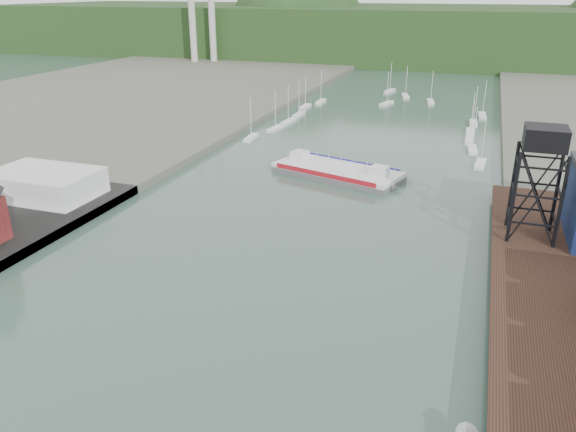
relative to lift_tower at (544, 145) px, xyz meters
The scene contains 7 objects.
east_pier 19.03m from the lift_tower, 81.25° to the right, with size 14.00×70.00×2.45m.
white_shed 80.28m from the lift_tower, behind, with size 18.00×12.00×4.50m, color silver.
lift_tower is the anchor object (origin of this frame).
marina_sailboats 89.04m from the lift_tower, 113.46° to the left, with size 57.71×92.65×0.90m.
smokestacks 224.80m from the lift_tower, 128.94° to the left, with size 11.20×8.20×60.00m.
distant_hills 246.51m from the lift_tower, 99.10° to the left, with size 500.00×120.00×80.00m.
chain_ferry 44.67m from the lift_tower, 145.14° to the left, with size 27.52×17.07×3.70m.
Camera 1 is at (26.32, -23.42, 35.49)m, focal length 35.00 mm.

